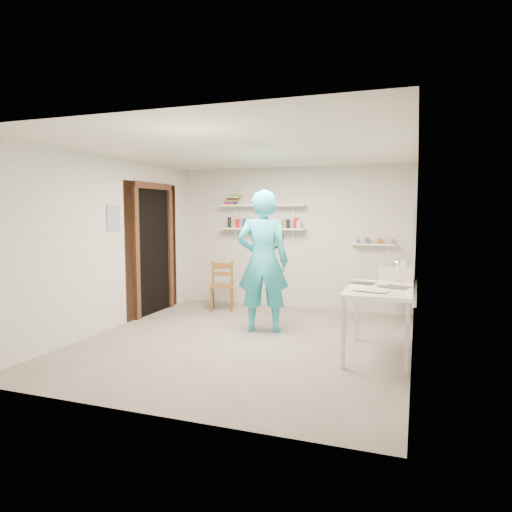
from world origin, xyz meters
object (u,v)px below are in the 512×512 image
(belfast_sink, at_px, (397,275))
(wooden_chair, at_px, (222,286))
(work_table, at_px, (379,322))
(wall_clock, at_px, (271,237))
(desk_lamp, at_px, (400,265))
(man, at_px, (263,261))

(belfast_sink, xyz_separation_m, wooden_chair, (-2.77, -0.11, -0.29))
(work_table, bearing_deg, wall_clock, 151.70)
(wall_clock, bearing_deg, work_table, -41.72)
(belfast_sink, height_order, desk_lamp, desk_lamp)
(wooden_chair, bearing_deg, belfast_sink, -17.25)
(man, bearing_deg, desk_lamp, 162.00)
(belfast_sink, height_order, wall_clock, wall_clock)
(belfast_sink, bearing_deg, work_table, -93.54)
(belfast_sink, bearing_deg, wooden_chair, -177.71)
(man, xyz_separation_m, work_table, (1.59, -0.61, -0.57))
(belfast_sink, relative_size, wall_clock, 1.73)
(wall_clock, height_order, work_table, wall_clock)
(wooden_chair, bearing_deg, wall_clock, -56.24)
(work_table, bearing_deg, wooden_chair, 147.96)
(work_table, bearing_deg, belfast_sink, 86.46)
(belfast_sink, relative_size, wooden_chair, 0.73)
(belfast_sink, xyz_separation_m, wall_clock, (-1.65, -0.95, 0.59))
(wall_clock, relative_size, wooden_chair, 0.42)
(man, bearing_deg, work_table, 145.45)
(belfast_sink, relative_size, man, 0.31)
(man, height_order, wall_clock, man)
(wall_clock, relative_size, work_table, 0.29)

